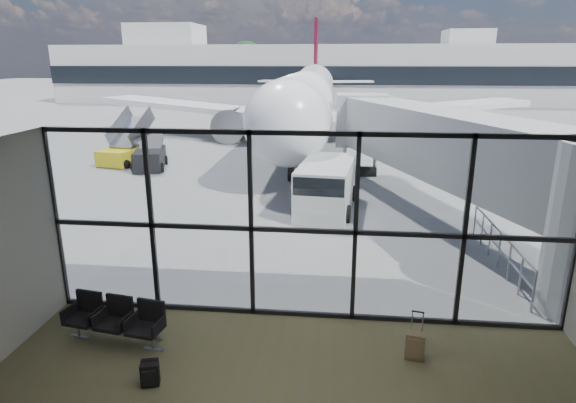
% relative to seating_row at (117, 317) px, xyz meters
% --- Properties ---
extents(ground, '(220.00, 220.00, 0.00)m').
position_rel_seating_row_xyz_m(ground, '(3.96, 41.48, -0.56)').
color(ground, slate).
rests_on(ground, ground).
extents(lounge_shell, '(12.02, 8.01, 4.51)m').
position_rel_seating_row_xyz_m(lounge_shell, '(3.96, -3.32, 2.09)').
color(lounge_shell, brown).
rests_on(lounge_shell, ground).
extents(glass_curtain_wall, '(12.10, 0.12, 4.50)m').
position_rel_seating_row_xyz_m(glass_curtain_wall, '(3.96, 1.48, 1.69)').
color(glass_curtain_wall, white).
rests_on(glass_curtain_wall, ground).
extents(jet_bridge, '(8.00, 16.50, 4.33)m').
position_rel_seating_row_xyz_m(jet_bridge, '(8.86, 8.55, 2.20)').
color(jet_bridge, '#9E9FA3').
rests_on(jet_bridge, ground).
extents(apron_railing, '(0.06, 5.46, 1.11)m').
position_rel_seating_row_xyz_m(apron_railing, '(9.56, 4.98, 0.16)').
color(apron_railing, gray).
rests_on(apron_railing, ground).
extents(far_terminal, '(80.00, 12.20, 11.00)m').
position_rel_seating_row_xyz_m(far_terminal, '(3.37, 63.45, 3.65)').
color(far_terminal, silver).
rests_on(far_terminal, ground).
extents(tree_0, '(4.95, 4.95, 7.12)m').
position_rel_seating_row_xyz_m(tree_0, '(-41.04, 73.48, 4.07)').
color(tree_0, '#382619').
rests_on(tree_0, ground).
extents(tree_1, '(5.61, 5.61, 8.07)m').
position_rel_seating_row_xyz_m(tree_1, '(-35.04, 73.48, 4.69)').
color(tree_1, '#382619').
rests_on(tree_1, ground).
extents(tree_2, '(6.27, 6.27, 9.03)m').
position_rel_seating_row_xyz_m(tree_2, '(-29.04, 73.48, 5.31)').
color(tree_2, '#382619').
rests_on(tree_2, ground).
extents(tree_3, '(4.95, 4.95, 7.12)m').
position_rel_seating_row_xyz_m(tree_3, '(-23.04, 73.48, 4.07)').
color(tree_3, '#382619').
rests_on(tree_3, ground).
extents(tree_4, '(5.61, 5.61, 8.07)m').
position_rel_seating_row_xyz_m(tree_4, '(-17.04, 73.48, 4.69)').
color(tree_4, '#382619').
rests_on(tree_4, ground).
extents(tree_5, '(6.27, 6.27, 9.03)m').
position_rel_seating_row_xyz_m(tree_5, '(-11.04, 73.48, 5.31)').
color(tree_5, '#382619').
rests_on(tree_5, ground).
extents(seating_row, '(2.28, 0.98, 1.01)m').
position_rel_seating_row_xyz_m(seating_row, '(0.00, 0.00, 0.00)').
color(seating_row, gray).
rests_on(seating_row, ground).
extents(backpack, '(0.38, 0.37, 0.51)m').
position_rel_seating_row_xyz_m(backpack, '(1.29, -1.42, -0.32)').
color(backpack, black).
rests_on(backpack, ground).
extents(suitcase, '(0.42, 0.34, 1.04)m').
position_rel_seating_row_xyz_m(suitcase, '(6.41, -0.03, -0.25)').
color(suitcase, brown).
rests_on(suitcase, ground).
extents(airliner, '(34.79, 40.23, 10.37)m').
position_rel_seating_row_xyz_m(airliner, '(2.10, 30.34, 2.60)').
color(airliner, white).
rests_on(airliner, ground).
extents(service_van, '(2.61, 4.77, 2.00)m').
position_rel_seating_row_xyz_m(service_van, '(4.26, 10.08, 0.46)').
color(service_van, silver).
rests_on(service_van, ground).
extents(belt_loader, '(2.35, 4.36, 1.91)m').
position_rel_seating_row_xyz_m(belt_loader, '(-6.00, 17.19, 0.08)').
color(belt_loader, black).
rests_on(belt_loader, ground).
extents(mobile_stairs, '(2.48, 3.94, 2.59)m').
position_rel_seating_row_xyz_m(mobile_stairs, '(-8.01, 18.32, 0.06)').
color(mobile_stairs, gold).
rests_on(mobile_stairs, ground).
extents(traffic_cone_b, '(0.48, 0.48, 0.68)m').
position_rel_seating_row_xyz_m(traffic_cone_b, '(4.73, 14.95, -0.24)').
color(traffic_cone_b, '#F3410C').
rests_on(traffic_cone_b, ground).
extents(traffic_cone_c, '(0.38, 0.38, 0.54)m').
position_rel_seating_row_xyz_m(traffic_cone_c, '(8.96, 18.48, -0.30)').
color(traffic_cone_c, '#E74F0C').
rests_on(traffic_cone_c, ground).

